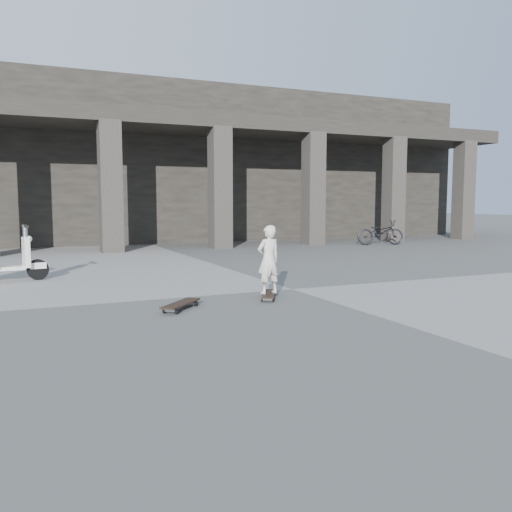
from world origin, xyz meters
name	(u,v)px	position (x,y,z in m)	size (l,w,h in m)	color
ground	(292,289)	(0.00, 0.00, 0.00)	(90.00, 90.00, 0.00)	#4D4D4B
colonnade	(133,165)	(0.00, 13.77, 3.03)	(28.00, 8.82, 6.00)	black
longboard	(269,294)	(-0.79, -0.66, 0.07)	(0.57, 0.84, 0.09)	black
skateboard_spare	(181,304)	(-2.35, -0.95, 0.08)	(0.76, 0.79, 0.10)	black
child	(269,259)	(-0.79, -0.66, 0.64)	(0.41, 0.27, 1.11)	beige
bicycle	(380,233)	(7.43, 7.30, 0.44)	(0.59, 1.68, 0.89)	black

